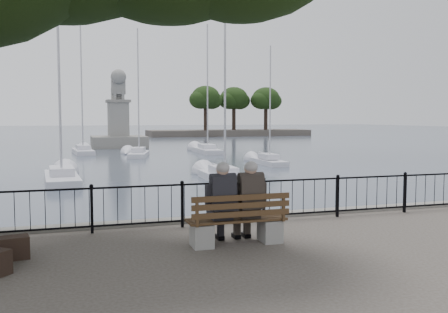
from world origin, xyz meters
name	(u,v)px	position (x,y,z in m)	size (l,w,h in m)	color
harbor	(218,240)	(0.00, 3.00, -0.50)	(260.00, 260.00, 1.20)	slate
railing	(224,201)	(0.00, 2.50, 0.56)	(22.06, 0.06, 1.00)	black
bench	(237,226)	(-0.30, 0.63, 0.36)	(1.98, 0.60, 1.04)	slate
person_left	(221,206)	(-0.62, 0.75, 0.76)	(0.48, 0.81, 1.66)	black
person_right	(248,205)	(-0.04, 0.75, 0.76)	(0.48, 0.81, 1.66)	black
lion_monument	(118,128)	(2.00, 49.93, 1.26)	(6.10, 6.10, 8.97)	slate
sailboat_b	(62,176)	(-3.87, 19.34, -0.64)	(2.00, 6.08, 12.91)	silver
sailboat_c	(223,176)	(4.54, 17.25, -0.69)	(1.61, 5.51, 10.34)	silver
sailboat_d	(268,160)	(10.65, 25.67, -0.71)	(1.34, 4.72, 8.82)	silver
sailboat_f	(139,153)	(2.42, 35.83, -0.66)	(2.64, 5.44, 11.36)	silver
sailboat_g	(207,149)	(9.36, 38.33, -0.66)	(1.85, 6.22, 12.58)	silver
sailboat_h	(83,150)	(-2.21, 40.85, -0.64)	(2.07, 5.89, 12.82)	silver
far_shore	(232,114)	(25.54, 79.46, 3.00)	(30.00, 8.60, 9.18)	#403932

